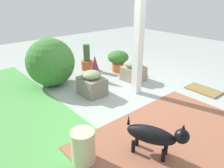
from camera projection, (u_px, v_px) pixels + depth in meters
ground_plane at (135, 101)px, 3.70m from camera, size 12.00×12.00×0.00m
brick_path at (180, 142)px, 2.66m from camera, size 1.80×2.40×0.02m
porch_pillar at (139, 36)px, 3.59m from camera, size 0.13×0.13×2.09m
stone_planter_nearest at (134, 70)px, 4.48m from camera, size 0.46×0.44×0.44m
stone_planter_mid at (92, 84)px, 3.84m from camera, size 0.48×0.39×0.46m
round_shrub at (51, 62)px, 4.15m from camera, size 0.94×0.94×0.94m
terracotta_pot_tall at (87, 61)px, 5.09m from camera, size 0.28×0.28×0.61m
terracotta_pot_broad at (118, 59)px, 4.94m from camera, size 0.49×0.49×0.49m
terracotta_pot_spiky at (95, 69)px, 4.45m from camera, size 0.20×0.20×0.54m
dog at (155, 135)px, 2.36m from camera, size 0.68×0.42×0.48m
ceramic_urn at (83, 147)px, 2.30m from camera, size 0.26×0.26×0.40m
doormat at (203, 90)px, 4.05m from camera, size 0.63×0.38×0.03m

